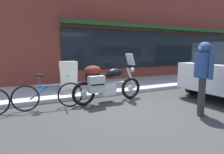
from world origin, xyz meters
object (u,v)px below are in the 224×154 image
Objects in this scene: pedestrian_walking at (203,69)px; touring_motorcycle at (105,82)px; parked_bicycle at (48,95)px; sandwich_board_sign at (69,76)px.

touring_motorcycle is at bearing 130.13° from pedestrian_walking.
parked_bicycle is 1.03× the size of pedestrian_walking.
touring_motorcycle reaches higher than sandwich_board_sign.
pedestrian_walking is (3.16, -2.00, 0.70)m from parked_bicycle.
sandwich_board_sign reaches higher than parked_bicycle.
touring_motorcycle is 1.31× the size of pedestrian_walking.
touring_motorcycle is at bearing -3.69° from parked_bicycle.
parked_bicycle is 1.73× the size of sandwich_board_sign.
touring_motorcycle is 1.27× the size of parked_bicycle.
parked_bicycle is at bearing 176.31° from touring_motorcycle.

